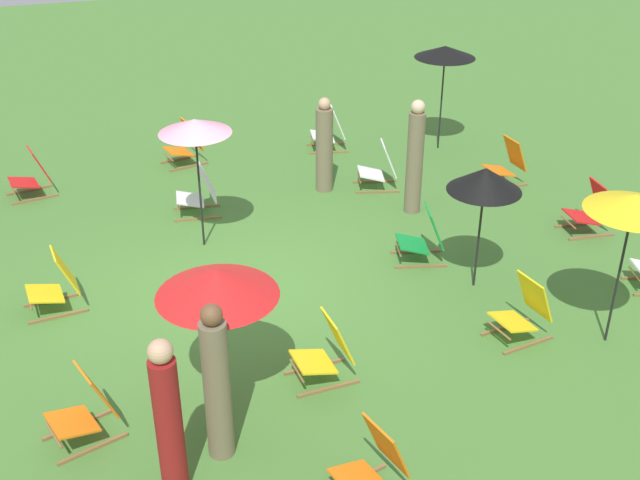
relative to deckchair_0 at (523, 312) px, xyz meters
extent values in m
plane|color=#477A33|center=(-2.34, -3.04, -0.37)|extent=(40.00, 40.00, 0.00)
cube|color=olive|center=(-0.21, -0.08, -0.35)|extent=(0.14, 0.76, 0.04)
cube|color=olive|center=(0.23, -0.02, -0.35)|extent=(0.14, 0.76, 0.04)
cube|color=yellow|center=(0.02, -0.15, -0.10)|extent=(0.54, 0.49, 0.13)
cube|color=yellow|center=(-0.02, 0.14, 0.18)|extent=(0.51, 0.31, 0.57)
cylinder|color=olive|center=(0.05, -0.35, -0.17)|extent=(0.44, 0.09, 0.03)
cube|color=olive|center=(-4.34, 2.17, -0.35)|extent=(0.07, 0.76, 0.04)
cube|color=olive|center=(-3.90, 2.19, -0.35)|extent=(0.07, 0.76, 0.04)
cube|color=orange|center=(-4.12, 2.08, -0.10)|extent=(0.50, 0.45, 0.13)
cube|color=orange|center=(-4.13, 2.38, 0.18)|extent=(0.49, 0.27, 0.57)
cylinder|color=olive|center=(-4.11, 1.88, -0.17)|extent=(0.44, 0.05, 0.03)
cube|color=olive|center=(-2.37, -0.32, -0.35)|extent=(0.24, 0.74, 0.04)
cube|color=olive|center=(-1.94, -0.44, -0.35)|extent=(0.24, 0.74, 0.04)
cube|color=#148C38|center=(-2.18, -0.48, -0.10)|extent=(0.58, 0.54, 0.13)
cube|color=#148C38|center=(-2.10, -0.19, 0.18)|extent=(0.53, 0.36, 0.57)
cylinder|color=olive|center=(-2.23, -0.67, -0.17)|extent=(0.43, 0.14, 0.03)
cube|color=olive|center=(-4.93, -3.11, -0.35)|extent=(0.15, 0.76, 0.04)
cube|color=olive|center=(-4.49, -3.18, -0.35)|extent=(0.15, 0.76, 0.04)
cube|color=white|center=(-4.73, -3.24, -0.10)|extent=(0.54, 0.50, 0.13)
cube|color=white|center=(-4.68, -2.94, 0.18)|extent=(0.51, 0.32, 0.57)
cylinder|color=olive|center=(-4.76, -3.44, -0.17)|extent=(0.44, 0.10, 0.03)
cube|color=olive|center=(-2.33, 2.48, -0.35)|extent=(0.12, 0.76, 0.04)
cube|color=olive|center=(-1.89, 2.44, -0.35)|extent=(0.12, 0.76, 0.04)
cube|color=red|center=(-2.12, 2.36, -0.10)|extent=(0.52, 0.48, 0.13)
cube|color=red|center=(-2.09, 2.66, 0.18)|extent=(0.50, 0.30, 0.57)
cylinder|color=olive|center=(-2.14, 2.16, -0.17)|extent=(0.44, 0.08, 0.03)
cylinder|color=olive|center=(-0.49, 2.10, -0.17)|extent=(0.43, 0.15, 0.03)
cube|color=olive|center=(-7.07, -3.00, -0.35)|extent=(0.20, 0.75, 0.04)
cube|color=olive|center=(-6.64, -2.91, -0.35)|extent=(0.20, 0.75, 0.04)
cube|color=orange|center=(-6.83, -3.05, -0.10)|extent=(0.56, 0.53, 0.13)
cube|color=orange|center=(-6.90, -2.76, 0.18)|extent=(0.52, 0.35, 0.57)
cylinder|color=olive|center=(-6.79, -3.25, -0.17)|extent=(0.44, 0.12, 0.03)
cube|color=olive|center=(-2.76, -5.49, -0.35)|extent=(0.11, 0.76, 0.04)
cube|color=olive|center=(-2.32, -5.45, -0.35)|extent=(0.11, 0.76, 0.04)
cube|color=yellow|center=(-2.53, -5.57, -0.10)|extent=(0.52, 0.48, 0.13)
cube|color=yellow|center=(-2.56, -5.27, 0.18)|extent=(0.50, 0.29, 0.57)
cylinder|color=olive|center=(-2.51, -5.77, -0.17)|extent=(0.44, 0.07, 0.03)
cube|color=olive|center=(-6.88, -0.14, -0.35)|extent=(0.19, 0.75, 0.04)
cube|color=olive|center=(-6.45, -0.23, -0.35)|extent=(0.19, 0.75, 0.04)
cube|color=white|center=(-6.68, -0.29, -0.10)|extent=(0.56, 0.52, 0.13)
cube|color=white|center=(-6.62, 0.01, 0.18)|extent=(0.52, 0.34, 0.57)
cylinder|color=olive|center=(-6.72, -0.48, -0.17)|extent=(0.44, 0.12, 0.03)
cube|color=olive|center=(-4.91, 0.07, -0.35)|extent=(0.24, 0.74, 0.04)
cube|color=olive|center=(-4.48, -0.04, -0.35)|extent=(0.24, 0.74, 0.04)
cube|color=white|center=(-4.72, -0.08, -0.10)|extent=(0.58, 0.55, 0.13)
cube|color=white|center=(-4.64, 0.21, 0.18)|extent=(0.53, 0.37, 0.57)
cylinder|color=olive|center=(-4.78, -0.27, -0.17)|extent=(0.43, 0.14, 0.03)
cube|color=olive|center=(-0.24, -2.64, -0.35)|extent=(0.07, 0.76, 0.04)
cube|color=olive|center=(0.20, -2.62, -0.35)|extent=(0.07, 0.76, 0.04)
cube|color=yellow|center=(-0.02, -2.73, -0.10)|extent=(0.50, 0.45, 0.13)
cube|color=yellow|center=(-0.03, -2.43, 0.18)|extent=(0.49, 0.27, 0.57)
cylinder|color=olive|center=(-0.01, -2.93, -0.17)|extent=(0.44, 0.05, 0.03)
cube|color=orange|center=(1.84, -2.90, -0.10)|extent=(0.57, 0.54, 0.13)
cube|color=orange|center=(1.77, -2.61, 0.18)|extent=(0.53, 0.36, 0.57)
cube|color=olive|center=(-0.11, -5.36, -0.35)|extent=(0.26, 0.74, 0.04)
cube|color=olive|center=(0.31, -5.23, -0.35)|extent=(0.26, 0.74, 0.04)
cube|color=orange|center=(0.13, -5.39, -0.10)|extent=(0.59, 0.56, 0.13)
cube|color=orange|center=(0.04, -5.11, 0.18)|extent=(0.53, 0.38, 0.57)
cylinder|color=olive|center=(0.19, -5.59, -0.17)|extent=(0.43, 0.16, 0.03)
cube|color=olive|center=(-6.54, -5.72, -0.35)|extent=(0.17, 0.75, 0.04)
cube|color=olive|center=(-6.11, -5.63, -0.35)|extent=(0.17, 0.75, 0.04)
cube|color=red|center=(-6.30, -5.77, -0.10)|extent=(0.55, 0.51, 0.13)
cube|color=red|center=(-6.36, -5.48, 0.18)|extent=(0.52, 0.33, 0.57)
cylinder|color=olive|center=(-6.27, -5.97, -0.17)|extent=(0.44, 0.11, 0.03)
cylinder|color=black|center=(-3.65, -3.25, 0.62)|extent=(0.03, 0.03, 1.98)
cone|color=pink|center=(-3.65, -3.25, 1.53)|extent=(1.04, 1.04, 0.20)
cylinder|color=black|center=(-6.02, 1.88, 0.62)|extent=(0.03, 0.03, 1.98)
cone|color=black|center=(-6.02, 1.88, 1.52)|extent=(1.13, 1.13, 0.22)
cylinder|color=black|center=(0.42, 0.96, 0.62)|extent=(0.03, 0.03, 1.98)
cone|color=yellow|center=(0.42, 0.96, 1.53)|extent=(1.10, 1.10, 0.21)
cylinder|color=black|center=(-1.27, 0.05, 0.50)|extent=(0.03, 0.03, 1.73)
cone|color=black|center=(-1.27, 0.05, 1.24)|extent=(0.98, 0.98, 0.32)
cylinder|color=black|center=(-0.02, -3.77, 0.46)|extent=(0.03, 0.03, 1.66)
cone|color=red|center=(-0.02, -3.77, 1.17)|extent=(1.30, 1.30, 0.31)
cylinder|color=#72664C|center=(0.76, -3.98, 0.43)|extent=(0.38, 0.38, 1.59)
sphere|color=brown|center=(0.76, -3.98, 1.32)|extent=(0.22, 0.22, 0.22)
cylinder|color=maroon|center=(1.09, -4.51, 0.39)|extent=(0.37, 0.37, 1.52)
sphere|color=tan|center=(1.09, -4.51, 1.26)|extent=(0.23, 0.23, 0.23)
cylinder|color=#72664C|center=(-4.93, -0.87, 0.36)|extent=(0.41, 0.41, 1.46)
sphere|color=tan|center=(-4.93, -0.87, 1.18)|extent=(0.21, 0.21, 0.21)
cylinder|color=#72664C|center=(-3.67, 0.22, 0.47)|extent=(0.36, 0.36, 1.69)
sphere|color=beige|center=(-3.67, 0.22, 1.42)|extent=(0.22, 0.22, 0.22)
camera|label=1|loc=(6.82, -5.02, 5.41)|focal=44.22mm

